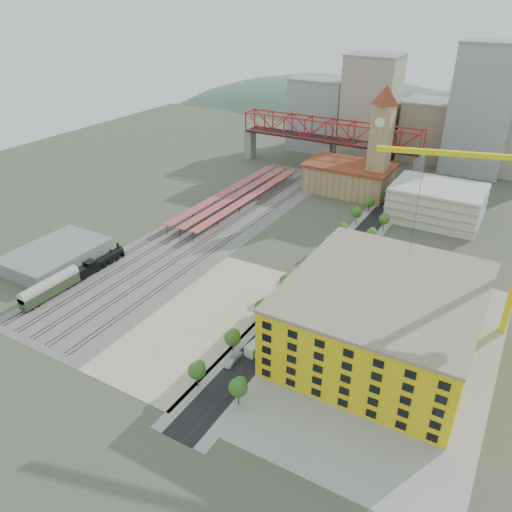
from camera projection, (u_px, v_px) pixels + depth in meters
The scene contains 32 objects.
ground at pixel (271, 272), 161.98m from camera, with size 400.00×400.00×0.00m, color #474C38.
ballast_strip at pixel (211, 229), 191.19m from camera, with size 36.00×165.00×0.06m, color #605E59.
dirt_lot at pixel (205, 317), 139.67m from camera, with size 28.00×67.00×0.06m, color tan.
street_asphalt at pixel (335, 265), 166.36m from camera, with size 12.00×170.00×0.06m, color black.
sidewalk_west at pixel (320, 261), 168.79m from camera, with size 3.00×170.00×0.04m, color gray.
sidewalk_east at pixel (350, 269), 163.95m from camera, with size 3.00×170.00×0.04m, color gray.
construction_pad at pixel (389, 351), 126.86m from camera, with size 50.00×90.00×0.06m, color gray.
rail_tracks at pixel (207, 228), 191.93m from camera, with size 26.56×160.00×0.18m.
platform_canopies at pixel (237, 194), 212.52m from camera, with size 16.00×80.00×4.12m.
station_hall at pixel (349, 178), 223.64m from camera, with size 38.00×24.00×13.10m.
clock_tower at pixel (381, 133), 205.99m from camera, with size 12.00×12.00×52.00m.
parking_garage at pixel (437, 203), 196.26m from camera, with size 34.00×26.00×14.00m, color silver.
truss_bridge at pixel (329, 133), 244.27m from camera, with size 94.00×9.60×25.60m.
construction_building at pixel (382, 317), 123.75m from camera, with size 44.60×50.60×18.80m.
warehouse at pixel (56, 255), 166.98m from camera, with size 22.00×32.00×5.00m, color gray.
street_trees at pixel (323, 278), 158.74m from camera, with size 15.40×124.40×8.00m.
skyline at pixel (416, 118), 256.59m from camera, with size 133.00×46.00×60.00m.
distant_hills at pixel (485, 229), 378.09m from camera, with size 647.00×264.00×227.00m.
locomotive at pixel (99, 263), 162.91m from camera, with size 3.09×23.83×5.96m.
coach at pixel (50, 287), 147.57m from camera, with size 3.42×19.86×6.23m.
site_trailer_a at pixel (261, 343), 127.29m from camera, with size 2.74×10.42×2.85m, color silver.
site_trailer_b at pixel (271, 333), 131.40m from camera, with size 2.34×8.88×2.43m, color silver.
site_trailer_c at pixel (294, 307), 141.85m from camera, with size 2.66×10.10×2.76m, color silver.
site_trailer_d at pixel (305, 294), 147.90m from camera, with size 2.59×9.83×2.69m, color silver.
car_0 at pixel (237, 356), 123.82m from camera, with size 1.58×3.92×1.34m, color silver.
car_1 at pixel (231, 362), 121.82m from camera, with size 1.59×4.57×1.51m, color gray.
car_2 at pixel (312, 277), 157.98m from camera, with size 2.45×5.32×1.48m, color black.
car_3 at pixel (347, 239), 181.73m from camera, with size 2.18×5.37×1.56m, color #1A1E4C.
car_4 at pixel (237, 388), 113.98m from camera, with size 1.64×4.08×1.39m, color silver.
car_5 at pixel (303, 312), 140.58m from camera, with size 1.60×4.60×1.52m, color #A9A8AE.
car_6 at pixel (354, 253), 172.20m from camera, with size 2.64×5.71×1.59m, color black.
car_7 at pixel (354, 253), 172.25m from camera, with size 2.19×5.38×1.56m, color navy.
Camera 1 is at (65.80, -124.01, 81.14)m, focal length 35.00 mm.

